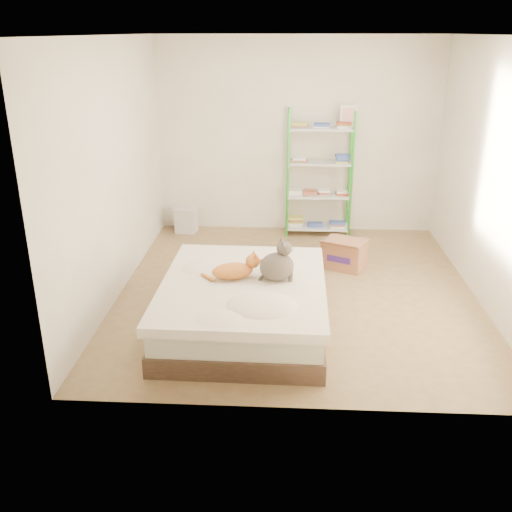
# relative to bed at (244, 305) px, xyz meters

# --- Properties ---
(room) EXTENTS (3.81, 4.21, 2.61)m
(room) POSITION_rel_bed_xyz_m (0.51, 0.88, 1.06)
(room) COLOR #9A8154
(room) RESTS_ON ground
(bed) EXTENTS (1.53, 1.91, 0.48)m
(bed) POSITION_rel_bed_xyz_m (0.00, 0.00, 0.00)
(bed) COLOR brown
(bed) RESTS_ON ground
(orange_cat) EXTENTS (0.51, 0.37, 0.19)m
(orange_cat) POSITION_rel_bed_xyz_m (-0.11, 0.08, 0.33)
(orange_cat) COLOR orange
(orange_cat) RESTS_ON bed
(grey_cat) EXTENTS (0.39, 0.35, 0.39)m
(grey_cat) POSITION_rel_bed_xyz_m (0.31, 0.06, 0.43)
(grey_cat) COLOR #72685A
(grey_cat) RESTS_ON bed
(shelf_unit) EXTENTS (0.90, 0.36, 1.74)m
(shelf_unit) POSITION_rel_bed_xyz_m (0.82, 2.76, 0.57)
(shelf_unit) COLOR green
(shelf_unit) RESTS_ON ground
(cardboard_box) EXTENTS (0.59, 0.61, 0.38)m
(cardboard_box) POSITION_rel_bed_xyz_m (1.08, 1.57, -0.07)
(cardboard_box) COLOR #AD6B44
(cardboard_box) RESTS_ON ground
(white_bin) EXTENTS (0.34, 0.31, 0.35)m
(white_bin) POSITION_rel_bed_xyz_m (-1.01, 2.73, -0.06)
(white_bin) COLOR silver
(white_bin) RESTS_ON ground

